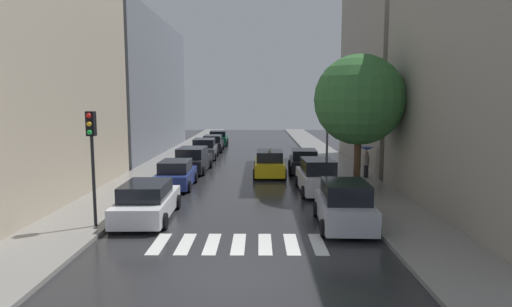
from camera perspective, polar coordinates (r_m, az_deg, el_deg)
ground_plane at (r=35.60m, az=-0.73°, el=-0.81°), size 28.00×72.00×0.04m
sidewalk_left at (r=36.30m, az=-11.05°, el=-0.64°), size 3.00×72.00×0.15m
sidewalk_right at (r=36.05m, az=9.65°, el=-0.66°), size 3.00×72.00×0.15m
crosswalk_stripes at (r=14.87m, az=-2.34°, el=-11.92°), size 5.85×2.20×0.01m
building_left_near at (r=23.61m, az=-29.97°, el=11.67°), size 6.00×15.77×14.24m
building_left_mid at (r=41.37m, az=-16.21°, el=8.44°), size 6.00×21.45×12.10m
building_right_mid at (r=34.15m, az=18.37°, el=12.02°), size 6.00×13.26×16.03m
parked_car_left_nearest at (r=18.23m, az=-14.26°, el=-6.19°), size 2.25×4.77×1.54m
parked_car_left_second at (r=24.33m, az=-10.58°, el=-2.80°), size 2.03×4.12×1.55m
parked_car_left_third at (r=29.56m, az=-8.41°, el=-0.90°), size 2.32×4.88×1.69m
parked_car_left_fourth at (r=36.10m, az=-6.87°, el=0.55°), size 2.28×4.33×1.70m
parked_car_left_fifth at (r=41.44m, az=-5.76°, el=1.31°), size 2.10×4.37×1.55m
parked_car_left_sixth at (r=46.95m, az=-5.05°, el=2.01°), size 2.25×4.30×1.60m
parked_car_right_nearest at (r=16.92m, az=11.67°, el=-6.80°), size 2.19×4.15×1.79m
parked_car_right_second at (r=22.90m, az=8.15°, el=-3.10°), size 2.10×4.40×1.80m
parked_car_right_third at (r=29.24m, az=6.38°, el=-1.06°), size 2.17×4.12×1.57m
taxi_midroad at (r=27.96m, az=1.80°, el=-1.34°), size 2.11×4.69×1.81m
pedestrian_foreground at (r=27.10m, az=14.46°, el=-0.32°), size 0.90×0.90×1.88m
street_tree_right at (r=23.03m, az=13.53°, el=6.94°), size 4.70×4.70×7.09m
traffic_light_left_corner at (r=16.84m, az=-20.99°, el=1.29°), size 0.30×0.42×4.30m
lamp_post_right at (r=30.80m, az=9.51°, el=5.63°), size 0.60×0.28×6.91m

